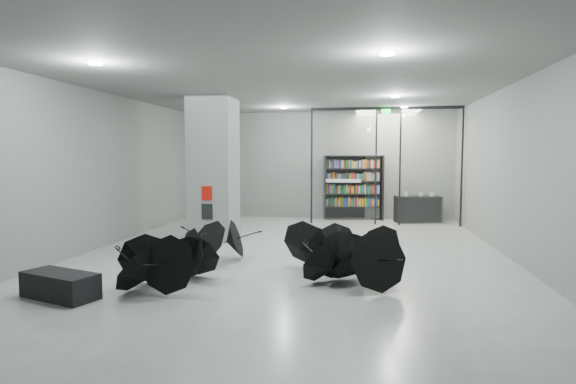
% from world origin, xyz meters
% --- Properties ---
extents(room, '(14.00, 14.02, 4.01)m').
position_xyz_m(room, '(0.00, 0.00, 2.84)').
color(room, '#939694').
rests_on(room, ground).
extents(column, '(1.20, 1.20, 4.00)m').
position_xyz_m(column, '(-2.50, 2.00, 2.00)').
color(column, slate).
rests_on(column, ground).
extents(fire_cabinet, '(0.28, 0.04, 0.38)m').
position_xyz_m(fire_cabinet, '(-2.50, 1.38, 1.35)').
color(fire_cabinet, '#A50A07').
rests_on(fire_cabinet, column).
extents(info_panel, '(0.30, 0.03, 0.42)m').
position_xyz_m(info_panel, '(-2.50, 1.38, 0.85)').
color(info_panel, black).
rests_on(info_panel, column).
extents(exit_sign, '(0.30, 0.06, 0.15)m').
position_xyz_m(exit_sign, '(2.40, 5.30, 3.82)').
color(exit_sign, '#0CE533').
rests_on(exit_sign, room).
extents(glass_partition, '(5.06, 0.08, 4.00)m').
position_xyz_m(glass_partition, '(2.39, 5.50, 2.18)').
color(glass_partition, silver).
rests_on(glass_partition, ground).
extents(bench, '(1.44, 0.96, 0.43)m').
position_xyz_m(bench, '(-3.30, -3.75, 0.21)').
color(bench, black).
rests_on(bench, ground).
extents(bookshelf, '(2.20, 0.79, 2.37)m').
position_xyz_m(bookshelf, '(1.32, 6.75, 1.19)').
color(bookshelf, black).
rests_on(bookshelf, ground).
extents(shop_counter, '(1.66, 0.97, 0.93)m').
position_xyz_m(shop_counter, '(3.60, 6.31, 0.47)').
color(shop_counter, black).
rests_on(shop_counter, ground).
extents(umbrella_cluster, '(5.47, 4.09, 1.29)m').
position_xyz_m(umbrella_cluster, '(-0.05, -1.89, 0.31)').
color(umbrella_cluster, black).
rests_on(umbrella_cluster, ground).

